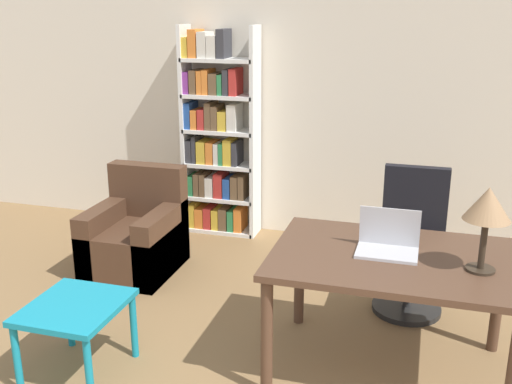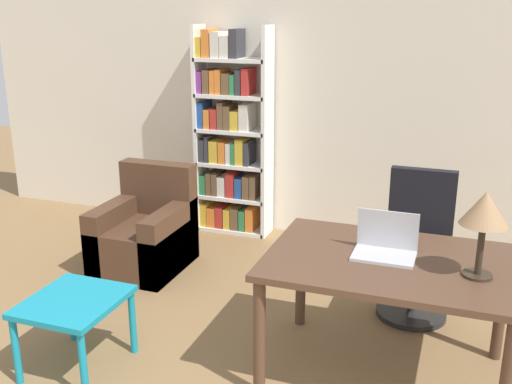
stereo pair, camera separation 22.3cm
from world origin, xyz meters
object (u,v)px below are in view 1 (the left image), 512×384
at_px(table_lamp, 488,207).
at_px(side_table_blue, 76,315).
at_px(laptop, 388,243).
at_px(armchair, 136,238).
at_px(desk, 393,271).
at_px(office_chair, 411,246).
at_px(bookshelf, 217,139).

relative_size(table_lamp, side_table_blue, 0.80).
xyz_separation_m(laptop, armchair, (-2.12, 0.88, -0.54)).
bearing_deg(side_table_blue, armchair, 104.11).
xyz_separation_m(table_lamp, side_table_blue, (-2.26, -0.48, -0.73)).
xyz_separation_m(desk, office_chair, (0.08, 0.89, -0.18)).
bearing_deg(table_lamp, side_table_blue, -167.91).
xyz_separation_m(office_chair, armchair, (-2.24, 0.03, -0.20)).
bearing_deg(laptop, armchair, 157.52).
xyz_separation_m(desk, laptop, (-0.04, 0.05, 0.15)).
relative_size(desk, side_table_blue, 2.37).
bearing_deg(desk, office_chair, 84.75).
distance_m(laptop, table_lamp, 0.61).
xyz_separation_m(table_lamp, office_chair, (-0.39, 0.96, -0.65)).
bearing_deg(side_table_blue, table_lamp, 12.09).
height_order(laptop, office_chair, office_chair).
relative_size(office_chair, bookshelf, 0.53).
distance_m(table_lamp, office_chair, 1.22).
height_order(laptop, table_lamp, table_lamp).
relative_size(table_lamp, armchair, 0.55).
relative_size(laptop, office_chair, 0.34).
height_order(table_lamp, armchair, table_lamp).
bearing_deg(armchair, side_table_blue, -75.89).
bearing_deg(side_table_blue, desk, 17.34).
bearing_deg(desk, laptop, 133.12).
xyz_separation_m(desk, armchair, (-2.16, 0.92, -0.38)).
xyz_separation_m(laptop, office_chair, (0.12, 0.84, -0.33)).
height_order(laptop, bookshelf, bookshelf).
bearing_deg(side_table_blue, bookshelf, 90.57).
xyz_separation_m(office_chair, bookshelf, (-1.90, 1.11, 0.45)).
xyz_separation_m(desk, table_lamp, (0.47, -0.08, 0.46)).
distance_m(desk, table_lamp, 0.66).
bearing_deg(table_lamp, bookshelf, 137.74).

